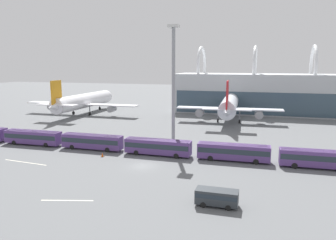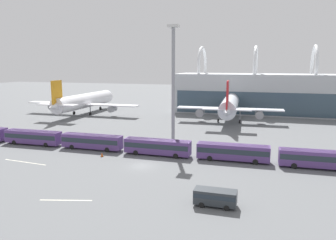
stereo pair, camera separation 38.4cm
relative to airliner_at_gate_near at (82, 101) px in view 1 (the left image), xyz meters
The scene contains 14 objects.
ground_plane 64.60m from the airliner_at_gate_near, 49.86° to the right, with size 440.00×440.00×0.00m, color slate.
airliner_at_gate_near is the anchor object (origin of this frame).
airliner_at_gate_far 51.02m from the airliner_at_gate_near, ahead, with size 31.65×33.49×13.25m.
shuttle_bus_1 43.93m from the airliner_at_gate_near, 72.94° to the right, with size 13.16×2.90×3.11m.
shuttle_bus_2 49.96m from the airliner_at_gate_near, 56.74° to the right, with size 13.13×2.77×3.11m.
shuttle_bus_3 59.34m from the airliner_at_gate_near, 45.06° to the right, with size 13.12×2.72×3.11m.
shuttle_bus_4 70.09m from the airliner_at_gate_near, 36.40° to the right, with size 13.16×2.88×3.11m.
shuttle_bus_5 82.33m from the airliner_at_gate_near, 30.53° to the right, with size 13.18×3.01×3.11m.
service_van_foreground 83.68m from the airliner_at_gate_near, 47.67° to the right, with size 5.31×2.20×2.12m.
floodlight_mast 54.56m from the airliner_at_gate_near, 37.73° to the right, with size 2.19×2.19×25.71m.
lane_stripe_0 40.72m from the airliner_at_gate_near, 82.23° to the right, with size 8.79×0.25×0.01m, color silver.
lane_stripe_1 75.79m from the airliner_at_gate_near, 60.45° to the right, with size 6.90×0.25×0.01m, color silver.
lane_stripe_3 57.28m from the airliner_at_gate_near, 69.20° to the right, with size 9.60×0.25×0.01m, color silver.
traffic_cone_0 56.26m from the airliner_at_gate_near, 55.23° to the right, with size 0.61×0.61×0.80m.
Camera 1 is at (20.04, -51.47, 17.65)m, focal length 35.00 mm.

